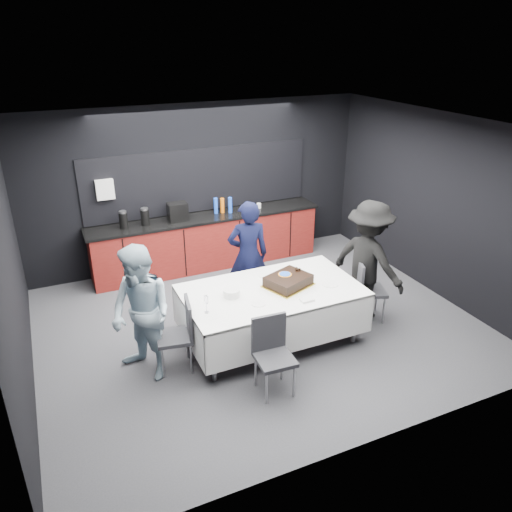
{
  "coord_description": "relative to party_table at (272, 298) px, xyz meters",
  "views": [
    {
      "loc": [
        -2.55,
        -5.56,
        3.88
      ],
      "look_at": [
        0.0,
        0.1,
        1.05
      ],
      "focal_mm": 35.0,
      "sensor_mm": 36.0,
      "label": 1
    }
  ],
  "objects": [
    {
      "name": "loose_plate_far",
      "position": [
        0.09,
        0.39,
        0.14
      ],
      "size": [
        0.19,
        0.19,
        0.01
      ],
      "primitive_type": "cylinder",
      "color": "white",
      "rests_on": "party_table"
    },
    {
      "name": "plate_stack",
      "position": [
        -0.55,
        0.04,
        0.19
      ],
      "size": [
        0.21,
        0.21,
        0.1
      ],
      "primitive_type": "cylinder",
      "color": "white",
      "rests_on": "party_table"
    },
    {
      "name": "loose_plate_right_b",
      "position": [
        0.77,
        -0.2,
        0.14
      ],
      "size": [
        0.22,
        0.22,
        0.01
      ],
      "primitive_type": "cylinder",
      "color": "white",
      "rests_on": "party_table"
    },
    {
      "name": "person_right",
      "position": [
        1.53,
        0.03,
        0.24
      ],
      "size": [
        1.0,
        1.3,
        1.77
      ],
      "primitive_type": "imported",
      "rotation": [
        0.0,
        0.0,
        1.92
      ],
      "color": "black",
      "rests_on": "ground"
    },
    {
      "name": "room_shell",
      "position": [
        0.0,
        0.4,
        1.22
      ],
      "size": [
        6.04,
        5.04,
        2.82
      ],
      "color": "white",
      "rests_on": "ground"
    },
    {
      "name": "fork_pile",
      "position": [
        0.27,
        -0.46,
        0.15
      ],
      "size": [
        0.17,
        0.11,
        0.03
      ],
      "primitive_type": "cube",
      "rotation": [
        0.0,
        0.0,
        0.01
      ],
      "color": "white",
      "rests_on": "party_table"
    },
    {
      "name": "chair_near",
      "position": [
        -0.43,
        -0.9,
        -0.11
      ],
      "size": [
        0.44,
        0.44,
        0.92
      ],
      "color": "#2E2E33",
      "rests_on": "ground"
    },
    {
      "name": "person_left",
      "position": [
        -1.71,
        -0.04,
        0.2
      ],
      "size": [
        0.96,
        1.03,
        1.69
      ],
      "primitive_type": "imported",
      "rotation": [
        0.0,
        0.0,
        -1.07
      ],
      "color": "#9EB7C6",
      "rests_on": "ground"
    },
    {
      "name": "cake_assembly",
      "position": [
        0.24,
        0.0,
        0.21
      ],
      "size": [
        0.71,
        0.65,
        0.18
      ],
      "color": "gold",
      "rests_on": "party_table"
    },
    {
      "name": "loose_plate_right_a",
      "position": [
        0.64,
        0.13,
        0.14
      ],
      "size": [
        0.18,
        0.18,
        0.01
      ],
      "primitive_type": "cylinder",
      "color": "white",
      "rests_on": "party_table"
    },
    {
      "name": "chair_left",
      "position": [
        -1.27,
        -0.08,
        -0.11
      ],
      "size": [
        0.48,
        0.48,
        0.92
      ],
      "color": "#2E2E33",
      "rests_on": "ground"
    },
    {
      "name": "ground",
      "position": [
        0.0,
        0.4,
        -0.64
      ],
      "size": [
        6.0,
        6.0,
        0.0
      ],
      "primitive_type": "plane",
      "color": "#414146",
      "rests_on": "ground"
    },
    {
      "name": "champagne_flute",
      "position": [
        -0.97,
        -0.2,
        0.3
      ],
      "size": [
        0.06,
        0.06,
        0.22
      ],
      "color": "white",
      "rests_on": "party_table"
    },
    {
      "name": "person_center",
      "position": [
        0.1,
        1.0,
        0.2
      ],
      "size": [
        0.67,
        0.51,
        1.67
      ],
      "primitive_type": "imported",
      "rotation": [
        0.0,
        0.0,
        2.95
      ],
      "color": "black",
      "rests_on": "ground"
    },
    {
      "name": "loose_plate_near",
      "position": [
        -0.31,
        -0.27,
        0.14
      ],
      "size": [
        0.19,
        0.19,
        0.01
      ],
      "primitive_type": "cylinder",
      "color": "white",
      "rests_on": "party_table"
    },
    {
      "name": "party_table",
      "position": [
        0.0,
        0.0,
        0.0
      ],
      "size": [
        2.32,
        1.32,
        0.78
      ],
      "color": "#99999E",
      "rests_on": "ground"
    },
    {
      "name": "chair_right",
      "position": [
        1.47,
        -0.05,
        -0.11
      ],
      "size": [
        0.53,
        0.53,
        0.92
      ],
      "color": "#2E2E33",
      "rests_on": "ground"
    },
    {
      "name": "kitchenette",
      "position": [
        -0.02,
        2.62,
        -0.1
      ],
      "size": [
        4.1,
        0.64,
        2.05
      ],
      "color": "#63120F",
      "rests_on": "ground"
    }
  ]
}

